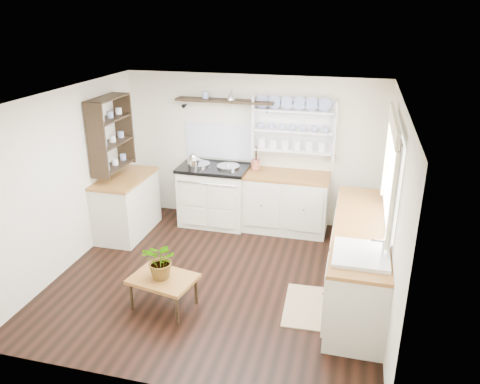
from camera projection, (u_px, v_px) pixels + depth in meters
The scene contains 19 objects.
floor at pixel (218, 277), 5.98m from camera, with size 4.00×3.80×0.01m, color black.
wall_back at pixel (252, 150), 7.27m from camera, with size 4.00×0.02×2.30m, color silver.
wall_right at pixel (392, 211), 5.10m from camera, with size 0.02×3.80×2.30m, color silver.
wall_left at pixel (68, 180), 6.02m from camera, with size 0.02×3.80×2.30m, color silver.
ceiling at pixel (215, 97), 5.13m from camera, with size 4.00×3.80×0.01m, color white.
window at pixel (391, 170), 5.09m from camera, with size 0.08×1.55×1.22m.
aga_cooker at pixel (214, 194), 7.34m from camera, with size 1.06×0.73×0.97m.
back_cabinets at pixel (286, 202), 7.12m from camera, with size 1.27×0.63×0.90m.
right_cabinets at pixel (358, 258), 5.51m from camera, with size 0.62×2.43×0.90m.
belfast_sink at pixel (360, 265), 4.71m from camera, with size 0.55×0.60×0.45m.
left_cabinets at pixel (127, 204), 7.01m from camera, with size 0.62×1.13×0.90m.
plate_rack at pixel (295, 127), 6.94m from camera, with size 1.20×0.22×0.90m.
high_shelf at pixel (225, 101), 6.97m from camera, with size 1.50×0.29×0.16m.
left_shelving at pixel (111, 133), 6.64m from camera, with size 0.28×0.80×1.05m, color black.
kettle at pixel (193, 161), 7.09m from camera, with size 0.19×0.19×0.23m, color silver, non-canonical shape.
utensil_crock at pixel (255, 165), 7.11m from camera, with size 0.13×0.13×0.15m, color #A5523C.
center_table at pixel (163, 281), 5.28m from camera, with size 0.79×0.63×0.39m.
potted_plant at pixel (162, 260), 5.18m from camera, with size 0.40×0.34×0.44m, color #3F7233.
floor_rug at pixel (309, 307), 5.38m from camera, with size 0.55×0.85×0.02m, color #937455.
Camera 1 is at (1.54, -4.93, 3.22)m, focal length 35.00 mm.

